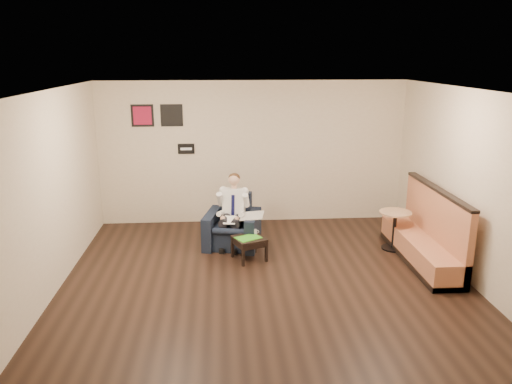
{
  "coord_description": "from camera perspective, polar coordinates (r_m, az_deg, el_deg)",
  "views": [
    {
      "loc": [
        -0.63,
        -6.65,
        3.25
      ],
      "look_at": [
        -0.07,
        1.2,
        1.09
      ],
      "focal_mm": 35.0,
      "sensor_mm": 36.0,
      "label": 1
    }
  ],
  "objects": [
    {
      "name": "cafe_table",
      "position": [
        8.95,
        15.51,
        -4.25
      ],
      "size": [
        0.66,
        0.66,
        0.68
      ],
      "primitive_type": "cylinder",
      "rotation": [
        0.0,
        0.0,
        0.25
      ],
      "color": "tan",
      "rests_on": "ground"
    },
    {
      "name": "art_print_left",
      "position": [
        9.81,
        -12.85,
        8.51
      ],
      "size": [
        0.42,
        0.03,
        0.42
      ],
      "primitive_type": "cube",
      "color": "#A31436",
      "rests_on": "wall_back"
    },
    {
      "name": "side_table",
      "position": [
        8.24,
        -0.78,
        -6.46
      ],
      "size": [
        0.61,
        0.61,
        0.38
      ],
      "primitive_type": "cube",
      "rotation": [
        0.0,
        0.0,
        0.39
      ],
      "color": "black",
      "rests_on": "ground"
    },
    {
      "name": "coffee_mug",
      "position": [
        8.31,
        -0.14,
        -4.57
      ],
      "size": [
        0.09,
        0.09,
        0.08
      ],
      "primitive_type": "cylinder",
      "rotation": [
        0.0,
        0.0,
        0.39
      ],
      "color": "white",
      "rests_on": "side_table"
    },
    {
      "name": "seated_man",
      "position": [
        8.6,
        -2.89,
        -2.62
      ],
      "size": [
        0.74,
        0.96,
        1.21
      ],
      "primitive_type": null,
      "rotation": [
        0.0,
        0.0,
        -0.22
      ],
      "color": "silver",
      "rests_on": "armchair"
    },
    {
      "name": "newspaper",
      "position": [
        8.56,
        -0.44,
        -2.72
      ],
      "size": [
        0.46,
        0.53,
        0.01
      ],
      "primitive_type": "cube",
      "rotation": [
        0.0,
        0.0,
        -0.16
      ],
      "color": "silver",
      "rests_on": "armchair"
    },
    {
      "name": "wall_front",
      "position": [
        4.14,
        5.22,
        -11.31
      ],
      "size": [
        6.0,
        0.02,
        2.8
      ],
      "primitive_type": "cube",
      "color": "beige",
      "rests_on": "ground"
    },
    {
      "name": "seating_sign",
      "position": [
        9.81,
        -7.99,
        4.91
      ],
      "size": [
        0.32,
        0.02,
        0.2
      ],
      "primitive_type": "cube",
      "color": "black",
      "rests_on": "wall_back"
    },
    {
      "name": "banquette",
      "position": [
        8.48,
        18.49,
        -3.72
      ],
      "size": [
        0.56,
        2.34,
        1.2
      ],
      "primitive_type": "cube",
      "color": "#B56A46",
      "rests_on": "ground"
    },
    {
      "name": "ground",
      "position": [
        7.43,
        1.2,
        -10.62
      ],
      "size": [
        6.0,
        6.0,
        0.0
      ],
      "primitive_type": "plane",
      "color": "black",
      "rests_on": "ground"
    },
    {
      "name": "armchair",
      "position": [
        8.76,
        -2.73,
        -3.4
      ],
      "size": [
        1.08,
        1.08,
        0.88
      ],
      "primitive_type": "cube",
      "rotation": [
        0.0,
        0.0,
        -0.22
      ],
      "color": "black",
      "rests_on": "ground"
    },
    {
      "name": "lap_papers",
      "position": [
        8.53,
        -3.01,
        -3.21
      ],
      "size": [
        0.24,
        0.31,
        0.01
      ],
      "primitive_type": "cube",
      "rotation": [
        0.0,
        0.0,
        -0.15
      ],
      "color": "white",
      "rests_on": "seated_man"
    },
    {
      "name": "wall_right",
      "position": [
        7.8,
        23.78,
        0.28
      ],
      "size": [
        0.02,
        6.0,
        2.8
      ],
      "primitive_type": "cube",
      "color": "beige",
      "rests_on": "ground"
    },
    {
      "name": "green_folder",
      "position": [
        8.15,
        -0.89,
        -5.25
      ],
      "size": [
        0.47,
        0.43,
        0.01
      ],
      "primitive_type": "cube",
      "rotation": [
        0.0,
        0.0,
        0.53
      ],
      "color": "#4AC928",
      "rests_on": "side_table"
    },
    {
      "name": "wall_back",
      "position": [
        9.85,
        -0.37,
        4.5
      ],
      "size": [
        6.0,
        0.02,
        2.8
      ],
      "primitive_type": "cube",
      "color": "beige",
      "rests_on": "ground"
    },
    {
      "name": "smartphone",
      "position": [
        8.3,
        -0.93,
        -4.85
      ],
      "size": [
        0.13,
        0.08,
        0.01
      ],
      "primitive_type": "cube",
      "rotation": [
        0.0,
        0.0,
        0.22
      ],
      "color": "black",
      "rests_on": "side_table"
    },
    {
      "name": "wall_left",
      "position": [
        7.3,
        -22.9,
        -0.6
      ],
      "size": [
        0.02,
        6.0,
        2.8
      ],
      "primitive_type": "cube",
      "color": "beige",
      "rests_on": "ground"
    },
    {
      "name": "art_print_right",
      "position": [
        9.74,
        -9.61,
        8.64
      ],
      "size": [
        0.42,
        0.03,
        0.42
      ],
      "primitive_type": "cube",
      "color": "black",
      "rests_on": "wall_back"
    },
    {
      "name": "ceiling",
      "position": [
        6.69,
        1.34,
        11.46
      ],
      "size": [
        6.0,
        6.0,
        0.02
      ],
      "primitive_type": "cube",
      "color": "white",
      "rests_on": "wall_back"
    }
  ]
}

